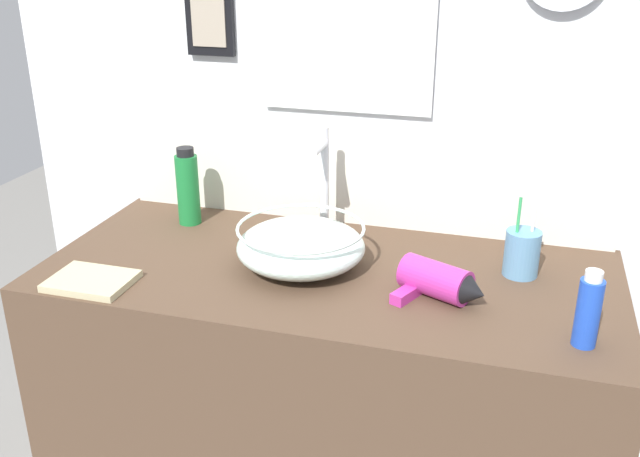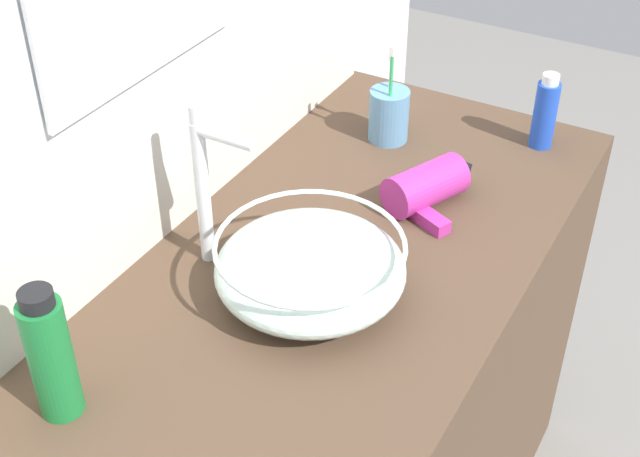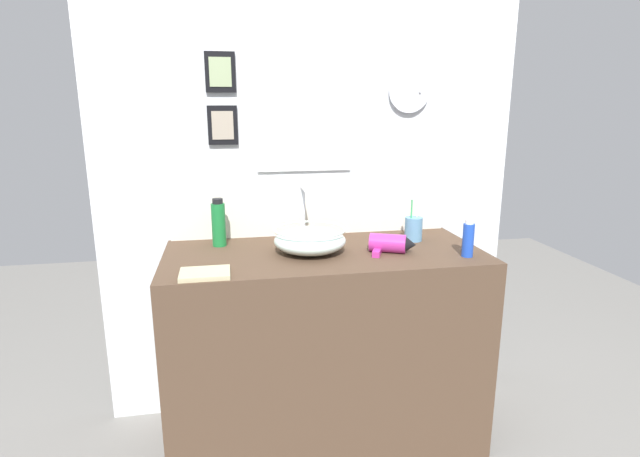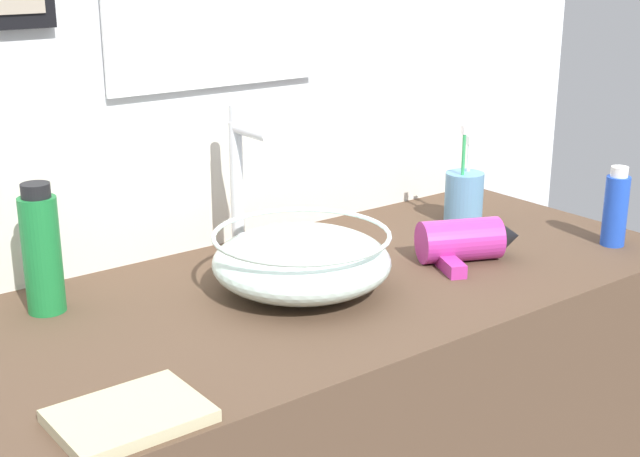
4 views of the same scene
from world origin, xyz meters
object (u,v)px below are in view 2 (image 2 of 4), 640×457
(hair_drier, at_px, (432,184))
(shampoo_bottle, at_px, (545,113))
(glass_bowl_sink, at_px, (310,268))
(faucet, at_px, (207,177))
(toothbrush_cup, at_px, (389,115))
(spray_bottle, at_px, (50,356))

(hair_drier, relative_size, shampoo_bottle, 1.33)
(glass_bowl_sink, height_order, faucet, faucet)
(toothbrush_cup, xyz_separation_m, shampoo_bottle, (0.13, -0.28, 0.02))
(glass_bowl_sink, distance_m, faucet, 0.22)
(glass_bowl_sink, bearing_deg, spray_bottle, 154.39)
(glass_bowl_sink, relative_size, faucet, 1.04)
(faucet, bearing_deg, toothbrush_cup, -9.51)
(glass_bowl_sink, xyz_separation_m, toothbrush_cup, (0.49, 0.10, 0.00))
(glass_bowl_sink, bearing_deg, hair_drier, -10.67)
(faucet, distance_m, shampoo_bottle, 0.72)
(glass_bowl_sink, bearing_deg, shampoo_bottle, -15.62)
(hair_drier, distance_m, shampoo_bottle, 0.31)
(spray_bottle, relative_size, shampoo_bottle, 1.35)
(spray_bottle, xyz_separation_m, shampoo_bottle, (0.99, -0.35, -0.03))
(toothbrush_cup, xyz_separation_m, spray_bottle, (-0.87, 0.08, 0.05))
(hair_drier, height_order, toothbrush_cup, toothbrush_cup)
(shampoo_bottle, bearing_deg, faucet, 149.95)
(hair_drier, height_order, shampoo_bottle, shampoo_bottle)
(hair_drier, bearing_deg, spray_bottle, 161.11)
(hair_drier, xyz_separation_m, spray_bottle, (-0.70, 0.24, 0.06))
(shampoo_bottle, bearing_deg, toothbrush_cup, 114.58)
(toothbrush_cup, bearing_deg, glass_bowl_sink, -168.25)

